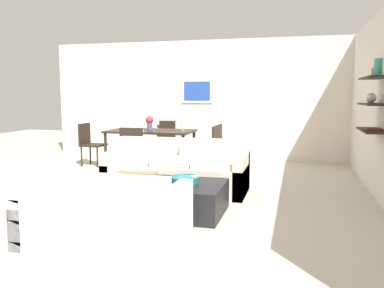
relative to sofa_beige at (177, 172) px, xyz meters
name	(u,v)px	position (x,y,z in m)	size (l,w,h in m)	color
ground_plane	(163,195)	(-0.12, -0.34, -0.29)	(18.00, 18.00, 0.00)	#BCB29E
back_wall_unit	(225,100)	(0.17, 3.19, 1.06)	(8.40, 0.09, 2.70)	silver
right_wall_shelf_unit	(382,104)	(2.91, 0.26, 1.06)	(0.34, 8.20, 2.70)	silver
sofa_beige	(177,172)	(0.00, 0.00, 0.00)	(2.15, 0.90, 0.78)	beige
loveseat_white	(104,216)	(-0.05, -2.33, 0.00)	(1.57, 0.90, 0.78)	white
coffee_table	(176,198)	(0.33, -1.14, -0.10)	(1.18, 0.94, 0.38)	black
decorative_bowl	(184,179)	(0.42, -1.09, 0.13)	(0.36, 0.36, 0.08)	#19666B
candle_jar	(194,179)	(0.54, -1.07, 0.13)	(0.08, 0.08, 0.09)	silver
dining_table	(151,134)	(-1.13, 1.86, 0.39)	(1.74, 0.96, 0.75)	black
dining_chair_left_near	(90,141)	(-2.41, 1.64, 0.21)	(0.44, 0.44, 0.88)	black
dining_chair_foot	(134,148)	(-1.13, 0.97, 0.21)	(0.44, 0.44, 0.88)	black
dining_chair_right_near	(209,145)	(0.15, 1.64, 0.21)	(0.44, 0.44, 0.88)	black
dining_chair_head	(165,138)	(-1.13, 2.75, 0.21)	(0.44, 0.44, 0.88)	black
dining_chair_right_far	(214,143)	(0.15, 2.08, 0.21)	(0.44, 0.44, 0.88)	black
wine_glass_foot	(143,126)	(-1.13, 1.44, 0.58)	(0.08, 0.08, 0.17)	silver
wine_glass_head	(157,123)	(-1.13, 2.28, 0.58)	(0.07, 0.07, 0.18)	silver
wine_glass_right_far	(183,125)	(-0.47, 1.98, 0.56)	(0.07, 0.07, 0.15)	silver
centerpiece_vase	(150,122)	(-1.15, 1.85, 0.63)	(0.16, 0.16, 0.29)	#4C518C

